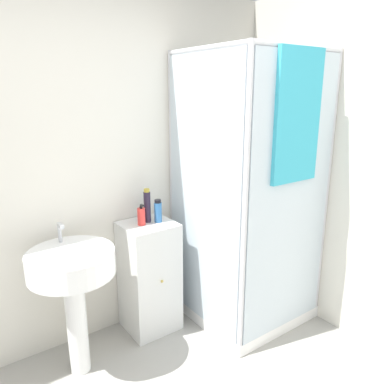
{
  "coord_description": "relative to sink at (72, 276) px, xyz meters",
  "views": [
    {
      "loc": [
        -0.74,
        -0.78,
        1.79
      ],
      "look_at": [
        0.65,
        1.14,
        1.14
      ],
      "focal_mm": 35.0,
      "sensor_mm": 36.0,
      "label": 1
    }
  ],
  "objects": [
    {
      "name": "sink",
      "position": [
        0.0,
        0.0,
        0.0
      ],
      "size": [
        0.53,
        0.53,
        0.98
      ],
      "color": "white",
      "rests_on": "ground_plane"
    },
    {
      "name": "shampoo_bottle_tall_black",
      "position": [
        0.63,
        0.17,
        0.3
      ],
      "size": [
        0.05,
        0.05,
        0.25
      ],
      "color": "#281E33",
      "rests_on": "vanity_cabinet"
    },
    {
      "name": "soap_dispenser",
      "position": [
        0.57,
        0.14,
        0.24
      ],
      "size": [
        0.06,
        0.06,
        0.16
      ],
      "color": "red",
      "rests_on": "vanity_cabinet"
    },
    {
      "name": "shower_enclosure",
      "position": [
        1.29,
        -0.2,
        -0.07
      ],
      "size": [
        0.87,
        0.9,
        2.07
      ],
      "color": "white",
      "rests_on": "ground_plane"
    },
    {
      "name": "shampoo_bottle_blue",
      "position": [
        0.69,
        0.13,
        0.26
      ],
      "size": [
        0.06,
        0.06,
        0.17
      ],
      "color": "#2D66A3",
      "rests_on": "vanity_cabinet"
    },
    {
      "name": "wall_back",
      "position": [
        0.12,
        0.36,
        0.57
      ],
      "size": [
        6.4,
        0.06,
        2.5
      ],
      "primitive_type": "cube",
      "color": "silver",
      "rests_on": "ground_plane"
    },
    {
      "name": "vanity_cabinet",
      "position": [
        0.61,
        0.14,
        -0.25
      ],
      "size": [
        0.38,
        0.38,
        0.85
      ],
      "color": "silver",
      "rests_on": "ground_plane"
    }
  ]
}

